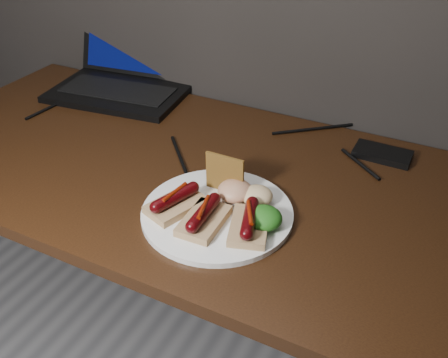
% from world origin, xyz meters
% --- Properties ---
extents(desk, '(1.40, 0.70, 0.75)m').
position_xyz_m(desk, '(0.00, 1.38, 0.66)').
color(desk, '#321B0C').
rests_on(desk, ground).
extents(laptop, '(0.42, 0.37, 0.25)m').
position_xyz_m(laptop, '(-0.35, 1.68, 0.81)').
color(laptop, black).
rests_on(laptop, desk).
extents(hard_drive, '(0.13, 0.07, 0.02)m').
position_xyz_m(hard_drive, '(0.43, 1.63, 0.76)').
color(hard_drive, black).
rests_on(hard_drive, desk).
extents(desk_cables, '(0.92, 0.41, 0.01)m').
position_xyz_m(desk_cables, '(0.02, 1.54, 0.75)').
color(desk_cables, black).
rests_on(desk_cables, desk).
extents(plate, '(0.38, 0.38, 0.01)m').
position_xyz_m(plate, '(0.18, 1.25, 0.76)').
color(plate, white).
rests_on(plate, desk).
extents(bread_sausage_left, '(0.10, 0.13, 0.04)m').
position_xyz_m(bread_sausage_left, '(0.10, 1.22, 0.78)').
color(bread_sausage_left, tan).
rests_on(bread_sausage_left, plate).
extents(bread_sausage_center, '(0.07, 0.12, 0.04)m').
position_xyz_m(bread_sausage_center, '(0.18, 1.20, 0.78)').
color(bread_sausage_center, tan).
rests_on(bread_sausage_center, plate).
extents(bread_sausage_right, '(0.10, 0.13, 0.04)m').
position_xyz_m(bread_sausage_right, '(0.26, 1.23, 0.78)').
color(bread_sausage_right, tan).
rests_on(bread_sausage_right, plate).
extents(crispbread, '(0.09, 0.01, 0.08)m').
position_xyz_m(crispbread, '(0.16, 1.32, 0.80)').
color(crispbread, olive).
rests_on(crispbread, plate).
extents(salad_greens, '(0.07, 0.07, 0.04)m').
position_xyz_m(salad_greens, '(0.28, 1.25, 0.78)').
color(salad_greens, '#0F4E10').
rests_on(salad_greens, plate).
extents(salsa_mound, '(0.07, 0.07, 0.04)m').
position_xyz_m(salsa_mound, '(0.20, 1.30, 0.78)').
color(salsa_mound, maroon).
rests_on(salsa_mound, plate).
extents(coleslaw_mound, '(0.06, 0.06, 0.04)m').
position_xyz_m(coleslaw_mound, '(0.24, 1.31, 0.78)').
color(coleslaw_mound, beige).
rests_on(coleslaw_mound, plate).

